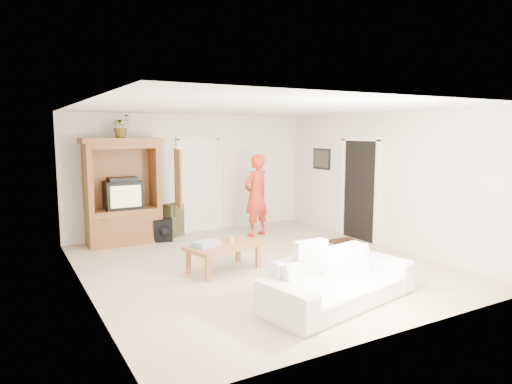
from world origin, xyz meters
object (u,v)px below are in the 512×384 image
Objects in this scene: man at (256,195)px; sofa at (340,280)px; armoire at (124,198)px; coffee_table at (224,247)px.

man reaches higher than sofa.
armoire is at bearing -32.62° from man.
coffee_table is at bearing 32.00° from man.
man is 2.59m from coffee_table.
coffee_table is (-1.68, -1.92, -0.49)m from man.
armoire is 4.97m from sofa.
coffee_table is (-0.69, 2.01, 0.06)m from sofa.
armoire reaches higher than man.
armoire is 0.95× the size of sofa.
sofa is (-0.98, -3.93, -0.55)m from man.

